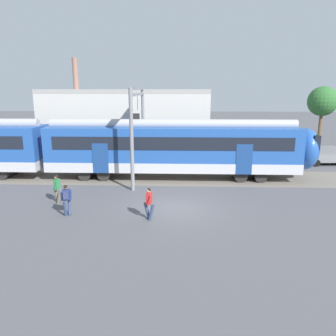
{
  "coord_description": "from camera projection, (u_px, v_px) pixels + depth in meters",
  "views": [
    {
      "loc": [
        0.23,
        -17.02,
        6.44
      ],
      "look_at": [
        -0.54,
        2.92,
        1.6
      ],
      "focal_mm": 35.0,
      "sensor_mm": 36.0,
      "label": 1
    }
  ],
  "objects": [
    {
      "name": "track_bed",
      "position": [
        27.0,
        176.0,
        24.78
      ],
      "size": [
        80.0,
        4.4,
        0.01
      ],
      "primitive_type": "cube",
      "color": "slate",
      "rests_on": "ground"
    },
    {
      "name": "pedestrian_navy",
      "position": [
        66.0,
        198.0,
        16.84
      ],
      "size": [
        0.54,
        0.69,
        1.67
      ],
      "color": "navy",
      "rests_on": "ground"
    },
    {
      "name": "pedestrian_red",
      "position": [
        149.0,
        201.0,
        16.34
      ],
      "size": [
        0.61,
        0.6,
        1.67
      ],
      "color": "navy",
      "rests_on": "ground"
    },
    {
      "name": "commuter_train",
      "position": [
        57.0,
        147.0,
        24.15
      ],
      "size": [
        38.05,
        3.07,
        4.73
      ],
      "color": "silver",
      "rests_on": "ground"
    },
    {
      "name": "pedestrian_green",
      "position": [
        57.0,
        187.0,
        18.76
      ],
      "size": [
        0.61,
        0.6,
        1.67
      ],
      "color": "#6B6051",
      "rests_on": "ground"
    },
    {
      "name": "street_tree_right",
      "position": [
        323.0,
        102.0,
        33.69
      ],
      "size": [
        3.03,
        3.03,
        6.72
      ],
      "color": "brown",
      "rests_on": "ground"
    },
    {
      "name": "ground_plane",
      "position": [
        176.0,
        209.0,
        18.06
      ],
      "size": [
        160.0,
        160.0,
        0.0
      ],
      "primitive_type": "plane",
      "color": "#515156"
    },
    {
      "name": "parked_car_grey",
      "position": [
        327.0,
        156.0,
        28.51
      ],
      "size": [
        4.08,
        1.93,
        1.54
      ],
      "color": "gray",
      "rests_on": "ground"
    },
    {
      "name": "catenary_gantry",
      "position": [
        138.0,
        119.0,
        23.45
      ],
      "size": [
        0.24,
        6.64,
        6.53
      ],
      "color": "gray",
      "rests_on": "ground"
    },
    {
      "name": "background_building",
      "position": [
        126.0,
        124.0,
        31.03
      ],
      "size": [
        15.35,
        5.0,
        9.2
      ],
      "color": "beige",
      "rests_on": "ground"
    }
  ]
}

